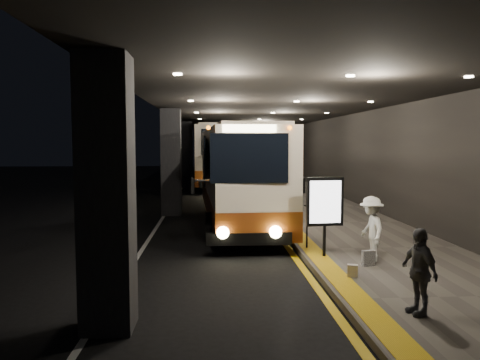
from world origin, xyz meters
name	(u,v)px	position (x,y,z in m)	size (l,w,h in m)	color
ground	(207,233)	(0.00, 0.00, 0.00)	(90.00, 90.00, 0.00)	black
lane_line_white	(167,211)	(-1.80, 5.00, 0.01)	(0.12, 50.00, 0.01)	silver
kerb_stripe_yellow	(261,210)	(2.35, 5.00, 0.01)	(0.18, 50.00, 0.01)	gold
sidewalk	(314,208)	(4.75, 5.00, 0.07)	(4.50, 50.00, 0.15)	#514C44
tactile_strip	(272,207)	(2.85, 5.00, 0.16)	(0.50, 50.00, 0.01)	gold
terminal_wall	(365,143)	(7.00, 5.00, 3.00)	(0.10, 50.00, 6.00)	black
support_columns	(171,162)	(-1.50, 4.00, 2.20)	(0.80, 24.80, 4.40)	black
canopy	(265,106)	(2.50, 5.00, 4.60)	(9.00, 50.00, 0.40)	black
coach_main	(237,178)	(1.14, 2.00, 1.68)	(2.86, 11.29, 3.49)	beige
coach_second	(220,158)	(0.78, 17.64, 1.95)	(3.16, 12.99, 4.06)	beige
coach_third	(218,156)	(0.83, 29.02, 1.72)	(2.44, 11.41, 3.58)	beige
passenger_boarding	(286,199)	(2.80, 0.82, 1.03)	(0.64, 0.42, 1.76)	#BE5890
passenger_waiting_white	(371,229)	(4.02, -4.57, 0.94)	(1.02, 0.47, 1.58)	white
passenger_waiting_grey	(419,271)	(3.62, -8.05, 0.88)	(0.86, 0.44, 1.46)	#525257
bag_polka	(368,258)	(3.81, -5.00, 0.33)	(0.30, 0.13, 0.36)	black
bag_plain	(353,271)	(3.16, -5.90, 0.29)	(0.22, 0.13, 0.28)	beige
info_sign	(325,203)	(3.00, -4.04, 1.51)	(0.95, 0.22, 2.01)	black
stanchion_post	(307,227)	(2.75, -3.09, 0.73)	(0.05, 0.05, 1.17)	black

